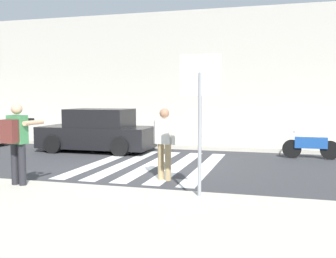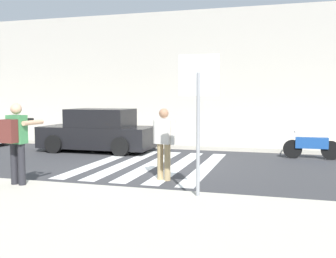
% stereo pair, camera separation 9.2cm
% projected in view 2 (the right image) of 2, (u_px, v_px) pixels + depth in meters
% --- Properties ---
extents(ground_plane, '(120.00, 120.00, 0.00)m').
position_uv_depth(ground_plane, '(150.00, 166.00, 11.38)').
color(ground_plane, '#38383A').
extents(sidewalk_near, '(60.00, 6.00, 0.14)m').
position_uv_depth(sidewalk_near, '(6.00, 237.00, 5.44)').
color(sidewalk_near, beige).
rests_on(sidewalk_near, ground).
extents(sidewalk_far, '(60.00, 4.80, 0.14)m').
position_uv_depth(sidewalk_far, '(194.00, 141.00, 17.11)').
color(sidewalk_far, beige).
rests_on(sidewalk_far, ground).
extents(building_facade_far, '(56.00, 4.00, 6.19)m').
position_uv_depth(building_facade_far, '(212.00, 76.00, 21.07)').
color(building_facade_far, '#ADA89E').
rests_on(building_facade_far, ground).
extents(crosswalk_stripe_0, '(0.44, 5.20, 0.01)m').
position_uv_depth(crosswalk_stripe_0, '(103.00, 162.00, 12.01)').
color(crosswalk_stripe_0, silver).
rests_on(crosswalk_stripe_0, ground).
extents(crosswalk_stripe_1, '(0.44, 5.20, 0.01)m').
position_uv_depth(crosswalk_stripe_1, '(127.00, 163.00, 11.79)').
color(crosswalk_stripe_1, silver).
rests_on(crosswalk_stripe_1, ground).
extents(crosswalk_stripe_2, '(0.44, 5.20, 0.01)m').
position_uv_depth(crosswalk_stripe_2, '(152.00, 164.00, 11.57)').
color(crosswalk_stripe_2, silver).
rests_on(crosswalk_stripe_2, ground).
extents(crosswalk_stripe_3, '(0.44, 5.20, 0.01)m').
position_uv_depth(crosswalk_stripe_3, '(178.00, 166.00, 11.35)').
color(crosswalk_stripe_3, silver).
rests_on(crosswalk_stripe_3, ground).
extents(crosswalk_stripe_4, '(0.44, 5.20, 0.01)m').
position_uv_depth(crosswalk_stripe_4, '(206.00, 167.00, 11.13)').
color(crosswalk_stripe_4, silver).
rests_on(crosswalk_stripe_4, ground).
extents(stop_sign, '(0.76, 0.08, 2.64)m').
position_uv_depth(stop_sign, '(199.00, 93.00, 7.26)').
color(stop_sign, gray).
rests_on(stop_sign, sidewalk_near).
extents(photographer_with_backpack, '(0.63, 0.88, 1.72)m').
position_uv_depth(photographer_with_backpack, '(16.00, 137.00, 8.25)').
color(photographer_with_backpack, '#232328').
rests_on(photographer_with_backpack, sidewalk_near).
extents(pedestrian_crossing, '(0.56, 0.33, 1.72)m').
position_uv_depth(pedestrian_crossing, '(164.00, 140.00, 9.37)').
color(pedestrian_crossing, tan).
rests_on(pedestrian_crossing, ground).
extents(parked_car_black, '(4.10, 1.92, 1.55)m').
position_uv_depth(parked_car_black, '(98.00, 131.00, 14.29)').
color(parked_car_black, black).
rests_on(parked_car_black, ground).
extents(motorcycle, '(1.76, 0.60, 0.87)m').
position_uv_depth(motorcycle, '(311.00, 146.00, 12.56)').
color(motorcycle, black).
rests_on(motorcycle, ground).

